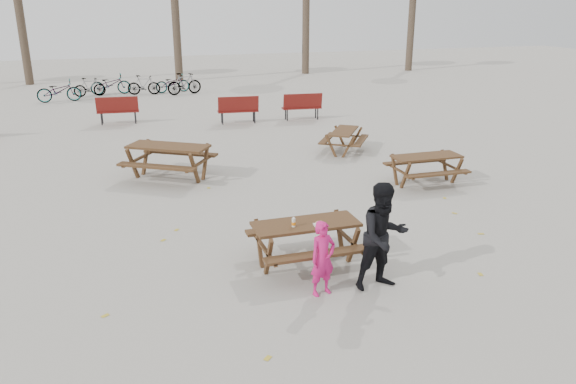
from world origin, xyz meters
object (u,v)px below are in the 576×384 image
object	(u,v)px
child	(323,258)
picnic_table_north	(169,162)
picnic_table_far	(344,141)
picnic_table_east	(426,170)
food_tray	(319,225)
main_picnic_table	(306,233)
adult	(384,237)
soda_bottle	(294,223)

from	to	relation	value
child	picnic_table_north	xyz separation A→B (m)	(-1.57, 6.79, -0.16)
picnic_table_north	picnic_table_far	bearing A→B (deg)	44.86
picnic_table_east	picnic_table_far	xyz separation A→B (m)	(-0.69, 3.52, -0.03)
child	food_tray	bearing A→B (deg)	58.38
main_picnic_table	food_tray	world-z (taller)	food_tray
main_picnic_table	adult	xyz separation A→B (m)	(0.87, -1.13, 0.28)
adult	main_picnic_table	bearing A→B (deg)	122.75
child	picnic_table_east	world-z (taller)	child
soda_bottle	picnic_table_north	size ratio (longest dim) A/B	0.08
soda_bottle	child	bearing A→B (deg)	-80.51
adult	soda_bottle	bearing A→B (deg)	132.73
picnic_table_east	picnic_table_north	world-z (taller)	picnic_table_north
soda_bottle	adult	size ratio (longest dim) A/B	0.10
adult	picnic_table_east	world-z (taller)	adult
soda_bottle	picnic_table_far	distance (m)	8.02
food_tray	picnic_table_far	distance (m)	7.90
child	picnic_table_far	size ratio (longest dim) A/B	0.78
picnic_table_east	picnic_table_far	distance (m)	3.59
child	picnic_table_north	size ratio (longest dim) A/B	0.59
main_picnic_table	soda_bottle	bearing A→B (deg)	-158.02
main_picnic_table	picnic_table_north	xyz separation A→B (m)	(-1.66, 5.75, -0.15)
picnic_table_north	adult	bearing A→B (deg)	-36.93
soda_bottle	picnic_table_east	xyz separation A→B (m)	(4.60, 3.46, -0.48)
food_tray	soda_bottle	size ratio (longest dim) A/B	1.06
soda_bottle	food_tray	bearing A→B (deg)	-11.70
picnic_table_east	main_picnic_table	bearing A→B (deg)	-141.46
picnic_table_east	soda_bottle	bearing A→B (deg)	-142.20
child	adult	xyz separation A→B (m)	(0.97, -0.08, 0.27)
picnic_table_far	soda_bottle	bearing A→B (deg)	-174.70
child	picnic_table_north	bearing A→B (deg)	88.48
picnic_table_north	picnic_table_far	xyz separation A→B (m)	(5.32, 1.14, -0.11)
main_picnic_table	picnic_table_north	world-z (taller)	picnic_table_north
soda_bottle	child	xyz separation A→B (m)	(0.16, -0.94, -0.25)
child	picnic_table_east	xyz separation A→B (m)	(4.44, 4.40, -0.24)
picnic_table_far	picnic_table_east	bearing A→B (deg)	-134.43
food_tray	picnic_table_east	world-z (taller)	food_tray
soda_bottle	adult	world-z (taller)	adult
food_tray	soda_bottle	distance (m)	0.43
food_tray	soda_bottle	xyz separation A→B (m)	(-0.42, 0.09, 0.05)
main_picnic_table	child	size ratio (longest dim) A/B	1.50
adult	picnic_table_far	bearing A→B (deg)	65.87
soda_bottle	picnic_table_east	size ratio (longest dim) A/B	0.10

